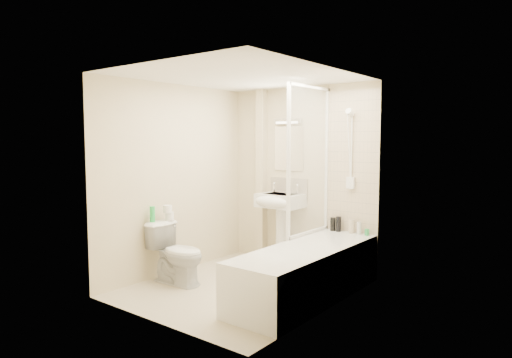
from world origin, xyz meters
The scene contains 24 objects.
floor centered at (0.00, 0.00, 0.00)m, with size 2.50×2.50×0.00m, color beige.
wall_back centered at (0.00, 1.25, 1.20)m, with size 2.20×0.02×2.40m, color beige.
wall_left centered at (-1.10, 0.00, 1.20)m, with size 0.02×2.50×2.40m, color beige.
wall_right centered at (1.10, 0.00, 1.20)m, with size 0.02×2.50×2.40m, color beige.
ceiling centered at (0.00, 0.00, 2.40)m, with size 2.20×2.50×0.02m, color white.
tile_back centered at (0.75, 1.24, 1.42)m, with size 0.70×0.01×1.75m, color beige.
tile_right centered at (1.09, 0.19, 1.42)m, with size 0.01×2.10×1.75m, color beige.
pipe_boxing centered at (-0.62, 1.19, 1.20)m, with size 0.12×0.12×2.40m, color beige.
splashback centered at (-0.19, 1.24, 1.03)m, with size 0.60×0.01×0.30m, color beige.
mirror centered at (-0.19, 1.24, 1.58)m, with size 0.46×0.01×0.60m, color white.
strip_light centered at (-0.19, 1.22, 1.95)m, with size 0.42×0.07×0.07m, color silver.
bathtub centered at (0.75, 0.19, 0.29)m, with size 0.70×2.10×0.55m.
shower_screen centered at (0.40, 0.80, 1.45)m, with size 0.04×0.92×1.80m.
shower_fixture centered at (0.75, 1.19, 1.55)m, with size 0.10×0.16×0.99m.
pedestal_sink centered at (-0.19, 1.01, 0.78)m, with size 0.58×0.51×1.11m.
bottle_black_a centered at (0.54, 1.16, 0.64)m, with size 0.07×0.07×0.17m, color black.
bottle_black_b centered at (0.62, 1.16, 0.65)m, with size 0.07×0.07×0.19m, color black.
bottle_cream centered at (0.80, 1.16, 0.63)m, with size 0.07×0.07×0.17m, color beige.
bottle_white_b centered at (0.90, 1.16, 0.63)m, with size 0.05×0.05×0.15m, color silver.
bottle_green centered at (1.00, 1.16, 0.59)m, with size 0.05×0.05×0.08m, color green.
toilet centered at (-0.72, -0.33, 0.36)m, with size 0.72×0.43×0.72m, color white.
toilet_roll_lower centered at (-0.95, -0.23, 0.77)m, with size 0.11×0.11×0.10m, color white.
toilet_roll_upper centered at (-0.94, -0.27, 0.86)m, with size 0.11×0.11×0.09m, color white.
green_bottle centered at (-1.02, -0.45, 0.81)m, with size 0.06×0.06×0.19m, color green.
Camera 1 is at (3.27, -3.94, 1.71)m, focal length 32.00 mm.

